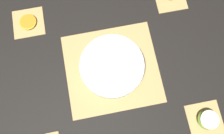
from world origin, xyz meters
name	(u,v)px	position (x,y,z in m)	size (l,w,h in m)	color
ground_plane	(112,69)	(0.00, 0.00, 0.00)	(6.00, 6.00, 0.00)	black
bamboo_mat_center	(112,69)	(0.00, 0.00, 0.00)	(0.42, 0.40, 0.01)	tan
coaster_mat_near_right	(205,120)	(0.36, -0.30, 0.00)	(0.15, 0.15, 0.01)	tan
coaster_mat_far_left	(28,23)	(-0.36, 0.30, 0.00)	(0.15, 0.15, 0.01)	tan
fruit_salad_bowl	(112,67)	(0.00, 0.00, 0.05)	(0.29, 0.29, 0.07)	silver
apple_half	(208,120)	(0.36, -0.30, 0.03)	(0.09, 0.09, 0.05)	#7FAD38
orange_slice_whole	(28,22)	(-0.36, 0.30, 0.01)	(0.08, 0.08, 0.01)	orange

